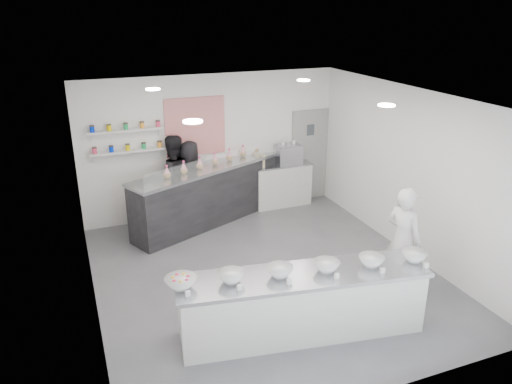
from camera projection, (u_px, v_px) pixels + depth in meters
floor at (266, 275)px, 8.45m from camera, size 6.00×6.00×0.00m
ceiling at (267, 98)px, 7.39m from camera, size 6.00×6.00×0.00m
back_wall at (212, 146)px, 10.53m from camera, size 5.50×0.00×5.50m
left_wall at (85, 218)px, 6.98m from camera, size 0.00×6.00×6.00m
right_wall at (409, 173)px, 8.86m from camera, size 0.00×6.00×6.00m
back_door at (309, 155)px, 11.45m from camera, size 0.88×0.04×2.10m
pattern_panel at (195, 127)px, 10.23m from camera, size 1.25×0.03×1.20m
jar_shelf_lower at (128, 151)px, 9.81m from camera, size 1.45×0.22×0.04m
jar_shelf_upper at (126, 130)px, 9.66m from camera, size 1.45×0.22×0.04m
preserve_jars at (127, 137)px, 9.69m from camera, size 1.45×0.10×0.56m
downlight_0 at (193, 121)px, 6.05m from camera, size 0.24×0.24×0.02m
downlight_1 at (387, 105)px, 7.00m from camera, size 0.24×0.24×0.02m
downlight_2 at (153, 89)px, 8.31m from camera, size 0.24×0.24×0.02m
downlight_3 at (304, 80)px, 9.27m from camera, size 0.24×0.24×0.02m
prep_counter at (302, 304)px, 6.83m from camera, size 3.51×1.31×0.94m
back_bar at (216, 193)px, 10.44m from camera, size 3.87×2.26×1.22m
sneeze_guard at (226, 161)px, 9.94m from camera, size 3.54×1.60×0.33m
espresso_ledge at (282, 185)px, 11.23m from camera, size 1.31×0.42×0.97m
espresso_machine at (288, 155)px, 11.03m from camera, size 0.56×0.38×0.42m
cup_stacks at (260, 161)px, 10.81m from camera, size 0.24×0.24×0.30m
prep_bowls at (303, 269)px, 6.64m from camera, size 3.64×1.02×0.14m
label_cards at (327, 289)px, 6.25m from camera, size 3.31×0.04×0.07m
cookie_bags at (215, 159)px, 10.18m from camera, size 2.38×1.17×0.26m
woman_prep at (403, 240)px, 7.77m from camera, size 0.57×0.72×1.73m
staff_left at (173, 179)px, 10.26m from camera, size 0.92×0.72×1.86m
staff_right at (191, 181)px, 10.41m from camera, size 0.92×0.70×1.70m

